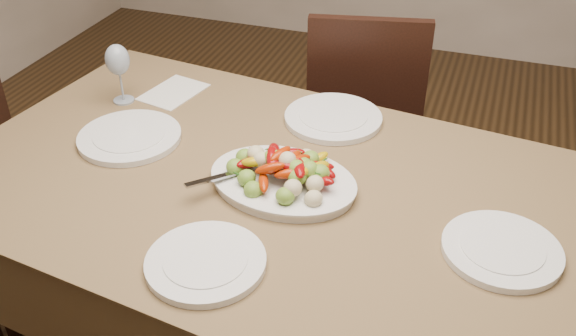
{
  "coord_description": "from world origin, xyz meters",
  "views": [
    {
      "loc": [
        0.26,
        -1.06,
        1.73
      ],
      "look_at": [
        -0.18,
        0.22,
        0.82
      ],
      "focal_mm": 40.0,
      "sensor_mm": 36.0,
      "label": 1
    }
  ],
  "objects_px": {
    "dining_table": "(288,292)",
    "wine_glass": "(119,72)",
    "plate_near": "(206,263)",
    "plate_right": "(502,250)",
    "serving_platter": "(283,183)",
    "plate_left": "(130,137)",
    "plate_far": "(333,118)",
    "chair_far": "(363,115)"
  },
  "relations": [
    {
      "from": "dining_table",
      "to": "wine_glass",
      "type": "bearing_deg",
      "value": 157.22
    },
    {
      "from": "dining_table",
      "to": "plate_near",
      "type": "height_order",
      "value": "plate_near"
    },
    {
      "from": "dining_table",
      "to": "plate_right",
      "type": "distance_m",
      "value": 0.67
    },
    {
      "from": "serving_platter",
      "to": "plate_near",
      "type": "height_order",
      "value": "serving_platter"
    },
    {
      "from": "serving_platter",
      "to": "plate_left",
      "type": "distance_m",
      "value": 0.5
    },
    {
      "from": "serving_platter",
      "to": "plate_near",
      "type": "bearing_deg",
      "value": -100.33
    },
    {
      "from": "plate_right",
      "to": "plate_far",
      "type": "bearing_deg",
      "value": 139.15
    },
    {
      "from": "dining_table",
      "to": "chair_far",
      "type": "relative_size",
      "value": 1.94
    },
    {
      "from": "plate_left",
      "to": "plate_far",
      "type": "xyz_separation_m",
      "value": [
        0.53,
        0.3,
        0.0
      ]
    },
    {
      "from": "plate_right",
      "to": "plate_far",
      "type": "relative_size",
      "value": 0.91
    },
    {
      "from": "plate_left",
      "to": "chair_far",
      "type": "bearing_deg",
      "value": 59.67
    },
    {
      "from": "serving_platter",
      "to": "plate_far",
      "type": "height_order",
      "value": "serving_platter"
    },
    {
      "from": "chair_far",
      "to": "plate_right",
      "type": "xyz_separation_m",
      "value": [
        0.55,
        -1.01,
        0.29
      ]
    },
    {
      "from": "plate_far",
      "to": "plate_right",
      "type": "bearing_deg",
      "value": -40.85
    },
    {
      "from": "serving_platter",
      "to": "wine_glass",
      "type": "relative_size",
      "value": 1.86
    },
    {
      "from": "plate_left",
      "to": "serving_platter",
      "type": "bearing_deg",
      "value": -8.39
    },
    {
      "from": "dining_table",
      "to": "plate_far",
      "type": "distance_m",
      "value": 0.54
    },
    {
      "from": "plate_near",
      "to": "plate_right",
      "type": "bearing_deg",
      "value": 22.74
    },
    {
      "from": "chair_far",
      "to": "plate_near",
      "type": "bearing_deg",
      "value": 74.62
    },
    {
      "from": "plate_left",
      "to": "plate_far",
      "type": "height_order",
      "value": "same"
    },
    {
      "from": "serving_platter",
      "to": "chair_far",
      "type": "bearing_deg",
      "value": 89.64
    },
    {
      "from": "plate_right",
      "to": "wine_glass",
      "type": "height_order",
      "value": "wine_glass"
    },
    {
      "from": "plate_far",
      "to": "wine_glass",
      "type": "height_order",
      "value": "wine_glass"
    },
    {
      "from": "dining_table",
      "to": "plate_far",
      "type": "relative_size",
      "value": 6.22
    },
    {
      "from": "chair_far",
      "to": "plate_far",
      "type": "xyz_separation_m",
      "value": [
        0.02,
        -0.56,
        0.29
      ]
    },
    {
      "from": "chair_far",
      "to": "plate_right",
      "type": "relative_size",
      "value": 3.53
    },
    {
      "from": "plate_left",
      "to": "plate_right",
      "type": "xyz_separation_m",
      "value": [
        1.05,
        -0.15,
        0.0
      ]
    },
    {
      "from": "plate_far",
      "to": "plate_near",
      "type": "distance_m",
      "value": 0.72
    },
    {
      "from": "dining_table",
      "to": "plate_far",
      "type": "height_order",
      "value": "plate_far"
    },
    {
      "from": "plate_far",
      "to": "dining_table",
      "type": "bearing_deg",
      "value": -92.35
    },
    {
      "from": "serving_platter",
      "to": "plate_far",
      "type": "distance_m",
      "value": 0.38
    },
    {
      "from": "chair_far",
      "to": "plate_near",
      "type": "xyz_separation_m",
      "value": [
        -0.07,
        -1.27,
        0.29
      ]
    },
    {
      "from": "plate_left",
      "to": "plate_far",
      "type": "relative_size",
      "value": 1.0
    },
    {
      "from": "wine_glass",
      "to": "plate_left",
      "type": "bearing_deg",
      "value": -54.84
    },
    {
      "from": "serving_platter",
      "to": "plate_left",
      "type": "relative_size",
      "value": 1.28
    },
    {
      "from": "chair_far",
      "to": "wine_glass",
      "type": "distance_m",
      "value": 1.0
    },
    {
      "from": "wine_glass",
      "to": "dining_table",
      "type": "bearing_deg",
      "value": -22.78
    },
    {
      "from": "chair_far",
      "to": "plate_right",
      "type": "distance_m",
      "value": 1.19
    },
    {
      "from": "plate_near",
      "to": "wine_glass",
      "type": "xyz_separation_m",
      "value": [
        -0.58,
        0.61,
        0.09
      ]
    },
    {
      "from": "serving_platter",
      "to": "wine_glass",
      "type": "xyz_separation_m",
      "value": [
        -0.64,
        0.27,
        0.09
      ]
    },
    {
      "from": "plate_left",
      "to": "plate_right",
      "type": "height_order",
      "value": "same"
    },
    {
      "from": "wine_glass",
      "to": "plate_right",
      "type": "bearing_deg",
      "value": -16.53
    }
  ]
}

